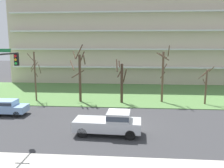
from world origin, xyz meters
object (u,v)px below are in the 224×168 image
object	(u,v)px
tree_far_left	(35,75)
tree_center	(122,81)
tree_left	(79,74)
pickup_silver_near_left	(110,123)
tree_right	(163,74)
tree_far_right	(206,85)
sedan_blue_center_left	(6,107)

from	to	relation	value
tree_far_left	tree_center	distance (m)	11.06
tree_left	tree_center	distance (m)	5.36
tree_far_left	pickup_silver_near_left	world-z (taller)	tree_far_left
tree_far_left	pickup_silver_near_left	xyz separation A→B (m)	(10.54, -10.53, -2.41)
tree_far_left	tree_right	world-z (taller)	tree_right
tree_left	tree_far_right	xyz separation A→B (m)	(15.51, -0.09, -1.15)
tree_center	pickup_silver_near_left	xyz separation A→B (m)	(-0.50, -10.30, -1.78)
tree_left	tree_far_right	distance (m)	15.56
tree_center	tree_left	bearing A→B (deg)	177.51
tree_far_right	sedan_blue_center_left	size ratio (longest dim) A/B	1.07
tree_far_left	tree_left	bearing A→B (deg)	0.05
sedan_blue_center_left	tree_far_right	bearing A→B (deg)	-165.41
tree_left	tree_center	xyz separation A→B (m)	(5.30, -0.23, -0.81)
tree_center	sedan_blue_center_left	distance (m)	13.33
tree_center	sedan_blue_center_left	bearing A→B (deg)	-153.94
tree_far_left	tree_center	world-z (taller)	tree_far_left
tree_left	tree_right	world-z (taller)	tree_left
tree_center	pickup_silver_near_left	distance (m)	10.47
tree_right	sedan_blue_center_left	distance (m)	18.39
tree_left	tree_center	world-z (taller)	tree_left
tree_far_left	tree_far_right	size ratio (longest dim) A/B	1.34
tree_far_right	sedan_blue_center_left	world-z (taller)	tree_far_right
tree_far_left	sedan_blue_center_left	size ratio (longest dim) A/B	1.44
tree_far_right	pickup_silver_near_left	distance (m)	15.03
tree_center	sedan_blue_center_left	world-z (taller)	tree_center
tree_right	sedan_blue_center_left	xyz separation A→B (m)	(-16.97, -6.55, -2.71)
tree_far_right	pickup_silver_near_left	size ratio (longest dim) A/B	0.86
tree_far_right	pickup_silver_near_left	world-z (taller)	tree_far_right
tree_far_right	tree_far_left	bearing A→B (deg)	179.78
pickup_silver_near_left	tree_far_right	bearing A→B (deg)	46.83
tree_far_left	tree_right	size ratio (longest dim) A/B	0.89
tree_left	tree_far_right	bearing A→B (deg)	-0.33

